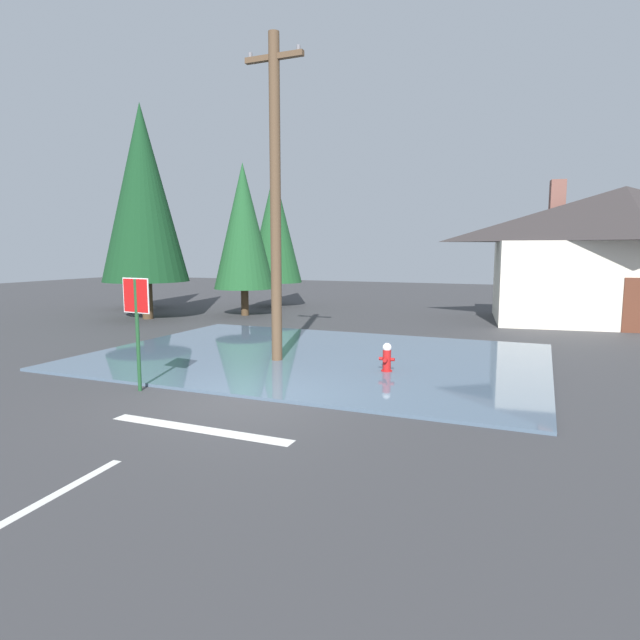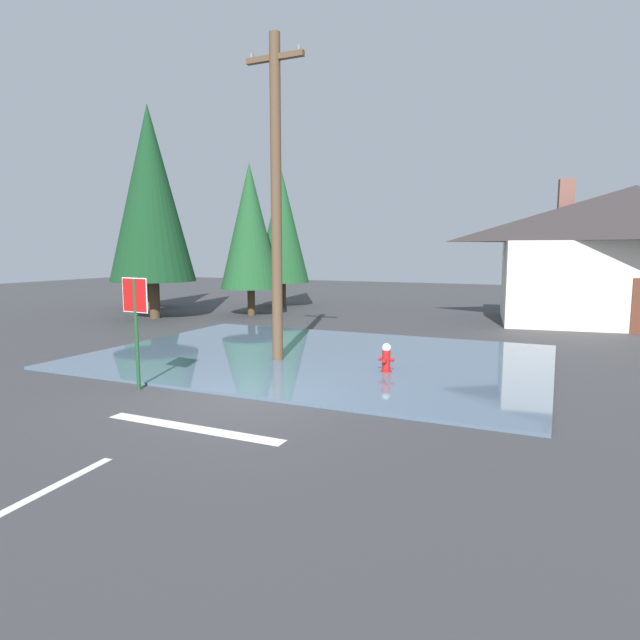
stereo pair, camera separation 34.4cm
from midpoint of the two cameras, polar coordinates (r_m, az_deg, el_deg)
The scene contains 11 objects.
ground_plane at distance 11.04m, azimuth -7.64°, elevation -8.54°, with size 80.00×80.00×0.10m, color #38383A.
flood_puddle at distance 14.98m, azimuth 0.31°, elevation -3.89°, with size 12.19×8.77×0.07m, color #4C6075.
lane_stop_bar at distance 9.40m, azimuth -12.39°, elevation -11.16°, with size 3.46×0.30×0.01m, color silver.
stop_sign_near at distance 11.89m, azimuth -18.26°, elevation 1.00°, with size 0.73×0.11×2.40m.
fire_hydrant at distance 13.04m, azimuth 7.82°, elevation -4.15°, with size 0.38×0.33×0.76m.
utility_pole at distance 14.18m, azimuth -3.98°, elevation 12.98°, with size 1.60×0.28×8.35m.
house at distance 24.84m, azimuth 30.55°, elevation 6.14°, with size 10.93×7.00×5.94m.
pine_tree_tall_left at distance 29.15m, azimuth -17.69°, elevation 9.92°, with size 3.00×3.00×7.51m.
pine_tree_mid_left at distance 24.78m, azimuth -7.06°, elevation 9.84°, with size 2.75×2.75×6.87m.
pine_tree_short_left at distance 24.60m, azimuth -17.22°, elevation 12.67°, with size 3.65×3.65×9.11m.
pine_tree_far_center at distance 28.71m, azimuth -3.71°, elevation 9.82°, with size 2.84×2.84×7.10m.
Camera 2 is at (5.77, -8.94, 2.97)m, focal length 30.07 mm.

